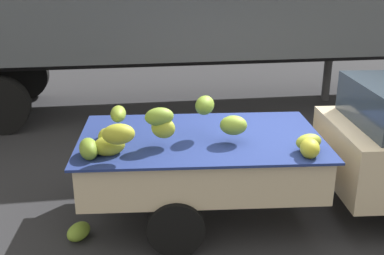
% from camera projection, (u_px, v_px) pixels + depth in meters
% --- Properties ---
extents(ground, '(220.00, 220.00, 0.00)m').
position_uv_depth(ground, '(278.00, 203.00, 6.26)').
color(ground, '#28282B').
extents(curb_strip, '(80.00, 0.80, 0.16)m').
position_uv_depth(curb_strip, '(182.00, 57.00, 15.07)').
color(curb_strip, gray).
rests_on(curb_strip, ground).
extents(pickup_truck, '(5.27, 2.17, 1.70)m').
position_uv_depth(pickup_truck, '(362.00, 148.00, 5.78)').
color(pickup_truck, '#CCB793').
rests_on(pickup_truck, ground).
extents(fallen_banana_bunch_near_tailgate, '(0.37, 0.40, 0.20)m').
position_uv_depth(fallen_banana_bunch_near_tailgate, '(79.00, 231.00, 5.44)').
color(fallen_banana_bunch_near_tailgate, olive).
rests_on(fallen_banana_bunch_near_tailgate, ground).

